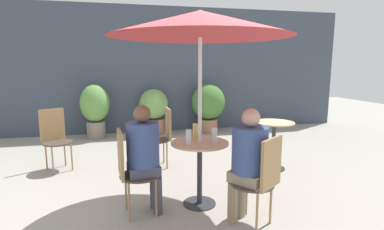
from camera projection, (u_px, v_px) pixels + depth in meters
ground_plane at (181, 205)px, 3.51m from camera, size 20.00×20.00×0.00m
storefront_wall at (149, 70)px, 7.19m from camera, size 10.00×0.06×3.00m
cafe_table_near at (200, 159)px, 3.46m from camera, size 0.66×0.66×0.75m
cafe_table_far at (274, 136)px, 4.67m from camera, size 0.61×0.61×0.75m
bistro_chair_0 at (130, 166)px, 3.20m from camera, size 0.45×0.44×0.95m
bistro_chair_1 at (262, 175)px, 2.94m from camera, size 0.50×0.50×0.95m
bistro_chair_2 at (163, 133)px, 4.79m from camera, size 0.44×0.44×0.95m
bistro_chair_3 at (55, 134)px, 4.67m from camera, size 0.49×0.50×0.95m
seated_person_0 at (144, 151)px, 3.23m from camera, size 0.37×0.35×1.21m
seated_person_1 at (248, 157)px, 3.02m from camera, size 0.45×0.46×1.21m
beer_glass_0 at (214, 135)px, 3.40m from camera, size 0.06×0.06×0.18m
beer_glass_1 at (195, 131)px, 3.57m from camera, size 0.06×0.06×0.18m
beer_glass_2 at (189, 137)px, 3.30m from camera, size 0.06×0.06×0.17m
potted_plant_0 at (95, 107)px, 6.61m from camera, size 0.63×0.63×1.21m
potted_plant_1 at (154, 109)px, 7.06m from camera, size 0.68×0.68×1.07m
potted_plant_2 at (208, 104)px, 7.22m from camera, size 0.81×0.81×1.17m
umbrella at (200, 24)px, 3.21m from camera, size 2.00×2.00×2.20m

